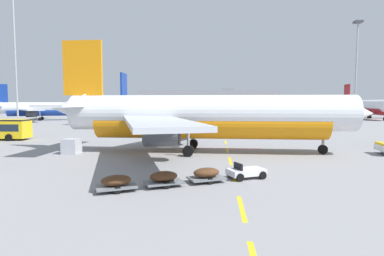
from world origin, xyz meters
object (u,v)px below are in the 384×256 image
Objects in this scene: airliner_mid_left at (138,110)px; uld_cargo_container at (71,146)px; apron_light_mast_far at (356,61)px; airliner_far_center at (364,107)px; airliner_far_right at (45,109)px; baggage_train at (186,176)px; airliner_foreground at (204,116)px; apron_light_mast_near at (15,45)px.

airliner_mid_left is 45.44m from uld_cargo_container.
airliner_mid_left is at bearing -178.09° from apron_light_mast_far.
airliner_mid_left is at bearing -153.15° from airliner_far_center.
airliner_far_right is 18.27× the size of uld_cargo_container.
uld_cargo_container reaches higher than baggage_train.
airliner_mid_left is 0.92× the size of airliner_far_center.
airliner_mid_left is at bearing 95.31° from uld_cargo_container.
airliner_mid_left is at bearing 112.73° from airliner_foreground.
apron_light_mast_near is (-27.84, 33.52, 16.94)m from uld_cargo_container.
airliner_far_right is 89.78m from baggage_train.
apron_light_mast_near is at bearing 129.71° from uld_cargo_container.
apron_light_mast_near is at bearing -153.32° from airliner_far_center.
airliner_far_center is 21.54× the size of uld_cargo_container.
airliner_far_center reaches higher than uld_cargo_container.
airliner_mid_left is 1.13× the size of apron_light_mast_near.
apron_light_mast_near reaches higher than airliner_far_right.
airliner_foreground reaches higher than uld_cargo_container.
uld_cargo_container is at bearing -50.29° from apron_light_mast_near.
uld_cargo_container is 0.06× the size of apron_light_mast_near.
airliner_far_center is at bearing 50.72° from uld_cargo_container.
airliner_far_center is at bearing 62.69° from apron_light_mast_far.
airliner_far_right is 33.62m from apron_light_mast_near.
airliner_foreground is 1.19× the size of apron_light_mast_near.
apron_light_mast_far is (35.33, 58.39, 14.85)m from baggage_train.
baggage_train is 6.68× the size of uld_cargo_container.
airliner_foreground is 57.88m from apron_light_mast_far.
apron_light_mast_far is (86.34, -15.42, 11.82)m from airliner_far_right.
airliner_far_center is 106.26m from baggage_train.
airliner_far_right is 72.94m from uld_cargo_container.
airliner_far_right is at bearing 152.91° from airliner_mid_left.
airliner_far_right is (-51.67, 60.33, -0.39)m from airliner_foreground.
airliner_far_right is at bearing 109.04° from apron_light_mast_near.
airliner_far_center reaches higher than airliner_mid_left.
baggage_train is (-0.66, -13.49, -3.42)m from airliner_foreground.
airliner_foreground is 79.43m from airliner_far_right.
airliner_mid_left reaches higher than uld_cargo_container.
baggage_train is at bearing -55.36° from airliner_far_right.
airliner_foreground is at bearing -37.07° from apron_light_mast_near.
apron_light_mast_far is (34.68, 44.91, 11.43)m from airliner_foreground.
uld_cargo_container is 0.07× the size of apron_light_mast_far.
baggage_train is at bearing -72.90° from airliner_mid_left.
apron_light_mast_near is at bearing 132.38° from baggage_train.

